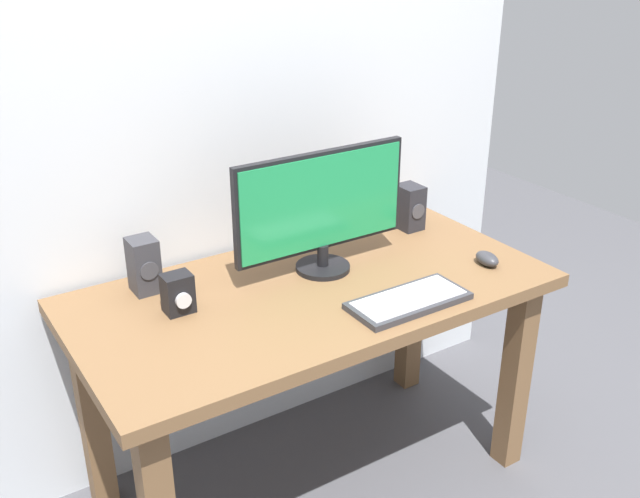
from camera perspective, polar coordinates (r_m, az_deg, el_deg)
The scene contains 9 objects.
ground_plane at distance 2.68m, azimuth -0.52°, elevation -17.47°, with size 6.00×6.00×0.00m, color #4C4C51.
wall_back at distance 2.36m, azimuth -6.24°, elevation 17.33°, with size 2.22×0.04×3.00m, color silver.
desk at distance 2.30m, azimuth -0.58°, elevation -5.63°, with size 1.46×0.74×0.76m.
monitor at distance 2.27m, azimuth 0.11°, elevation 3.26°, with size 0.60×0.17×0.39m.
keyboard_primary at distance 2.16m, azimuth 6.90°, elevation -4.01°, with size 0.36×0.16×0.02m.
mouse at distance 2.43m, azimuth 12.86°, elevation -0.74°, with size 0.06×0.09×0.04m, color #333338.
speaker_right at distance 2.65m, azimuth 6.95°, elevation 3.25°, with size 0.08×0.10×0.16m.
speaker_left at distance 2.24m, azimuth -13.53°, elevation -1.24°, with size 0.08×0.09×0.17m.
audio_controller at distance 2.12m, azimuth -10.97°, elevation -3.42°, with size 0.08×0.08×0.12m.
Camera 1 is at (-1.06, -1.68, 1.79)m, focal length 41.18 mm.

